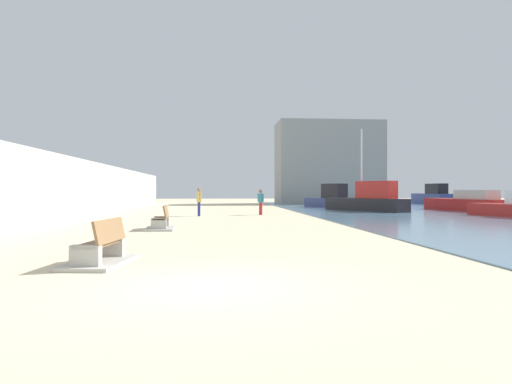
% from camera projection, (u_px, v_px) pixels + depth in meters
% --- Properties ---
extents(ground_plane, '(120.00, 120.00, 0.00)m').
position_uv_depth(ground_plane, '(212.00, 219.00, 25.58)').
color(ground_plane, beige).
extents(seawall, '(0.80, 64.00, 3.30)m').
position_uv_depth(seawall, '(72.00, 189.00, 24.92)').
color(seawall, '#ADAAA3').
rests_on(seawall, ground).
extents(bench_near, '(1.37, 2.23, 0.98)m').
position_uv_depth(bench_near, '(100.00, 253.00, 9.97)').
color(bench_near, '#ADAAA3').
rests_on(bench_near, ground).
extents(bench_far, '(1.17, 2.14, 0.98)m').
position_uv_depth(bench_far, '(161.00, 224.00, 18.83)').
color(bench_far, '#ADAAA3').
rests_on(bench_far, ground).
extents(person_walking, '(0.38, 0.42, 1.62)m').
position_uv_depth(person_walking, '(261.00, 200.00, 29.76)').
color(person_walking, '#B22D33').
rests_on(person_walking, ground).
extents(person_standing, '(0.30, 0.49, 1.73)m').
position_uv_depth(person_standing, '(199.00, 200.00, 28.37)').
color(person_standing, navy).
rests_on(person_standing, ground).
extents(boat_far_left, '(2.89, 8.06, 1.56)m').
position_uv_depth(boat_far_left, '(467.00, 203.00, 34.49)').
color(boat_far_left, red).
rests_on(boat_far_left, water_bay).
extents(boat_far_right, '(4.67, 7.05, 6.17)m').
position_uv_depth(boat_far_right, '(368.00, 200.00, 34.46)').
color(boat_far_right, black).
rests_on(boat_far_right, water_bay).
extents(boat_mid_bay, '(3.62, 5.71, 2.12)m').
position_uv_depth(boat_mid_bay, '(330.00, 199.00, 41.82)').
color(boat_mid_bay, navy).
rests_on(boat_mid_bay, water_bay).
extents(boat_distant, '(2.08, 6.52, 2.27)m').
position_uv_depth(boat_distant, '(433.00, 196.00, 52.14)').
color(boat_distant, navy).
rests_on(boat_distant, water_bay).
extents(harbor_building, '(12.00, 6.00, 9.51)m').
position_uv_depth(harbor_building, '(328.00, 163.00, 54.61)').
color(harbor_building, gray).
rests_on(harbor_building, ground).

